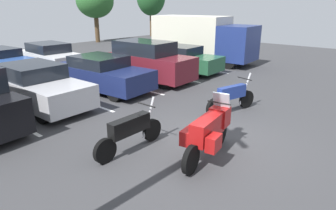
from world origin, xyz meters
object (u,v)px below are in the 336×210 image
at_px(car_silver, 38,86).
at_px(box_truck, 201,38).
at_px(motorcycle_second, 232,97).
at_px(motorcycle_third, 130,131).
at_px(motorcycle_touring, 209,130).
at_px(car_far_white, 50,56).
at_px(car_maroon, 149,61).
at_px(car_green, 181,59).
at_px(car_navy, 101,73).
at_px(car_far_blue, 1,63).

xyz_separation_m(car_silver, box_truck, (11.30, 0.58, 0.78)).
distance_m(motorcycle_second, motorcycle_third, 4.28).
xyz_separation_m(motorcycle_touring, motorcycle_second, (3.21, 1.13, -0.15)).
bearing_deg(car_far_white, motorcycle_touring, -103.21).
height_order(car_maroon, car_green, car_maroon).
height_order(car_silver, car_green, car_silver).
height_order(motorcycle_touring, car_silver, car_silver).
distance_m(car_navy, car_green, 5.27).
bearing_deg(car_navy, motorcycle_third, -120.80).
bearing_deg(car_maroon, box_truck, 8.79).
relative_size(car_far_blue, box_truck, 0.71).
height_order(car_green, car_far_blue, car_far_blue).
bearing_deg(car_navy, motorcycle_touring, -106.72).
height_order(car_maroon, car_far_white, car_maroon).
relative_size(car_silver, car_far_white, 0.96).
bearing_deg(car_maroon, car_silver, 176.67).
height_order(motorcycle_second, car_far_white, car_far_white).
bearing_deg(car_navy, motorcycle_second, -78.72).
bearing_deg(car_silver, car_maroon, -3.33).
bearing_deg(car_green, motorcycle_third, -149.54).
xyz_separation_m(motorcycle_touring, car_green, (7.33, 6.60, -0.00)).
distance_m(car_navy, car_maroon, 2.65).
relative_size(car_silver, car_far_blue, 0.94).
xyz_separation_m(motorcycle_touring, motorcycle_third, (-1.03, 1.68, -0.14)).
distance_m(motorcycle_touring, motorcycle_third, 1.97).
height_order(car_silver, box_truck, box_truck).
bearing_deg(motorcycle_second, car_maroon, 74.65).
bearing_deg(car_green, motorcycle_second, -127.03).
bearing_deg(car_green, box_truck, 14.09).
relative_size(car_maroon, car_far_white, 0.95).
xyz_separation_m(car_maroon, box_truck, (5.81, 0.90, 0.59)).
height_order(motorcycle_second, car_navy, car_navy).
bearing_deg(car_silver, motorcycle_touring, -83.26).
xyz_separation_m(car_maroon, car_far_white, (-1.66, 6.38, -0.23)).
xyz_separation_m(car_silver, car_green, (8.14, -0.22, -0.06)).
xyz_separation_m(car_navy, car_far_white, (0.96, 5.99, -0.02)).
height_order(motorcycle_third, box_truck, box_truck).
relative_size(motorcycle_third, car_far_blue, 0.46).
distance_m(motorcycle_third, car_far_white, 11.91).
relative_size(motorcycle_second, car_silver, 0.48).
distance_m(car_maroon, car_far_white, 6.59).
distance_m(motorcycle_third, car_far_blue, 11.34).
height_order(motorcycle_touring, motorcycle_third, motorcycle_touring).
height_order(motorcycle_touring, motorcycle_second, motorcycle_touring).
bearing_deg(car_silver, car_navy, 1.29).
height_order(car_navy, box_truck, box_truck).
bearing_deg(car_silver, motorcycle_second, -54.73).
relative_size(car_navy, car_green, 1.06).
height_order(car_navy, car_far_blue, car_navy).
relative_size(motorcycle_touring, motorcycle_third, 1.05).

